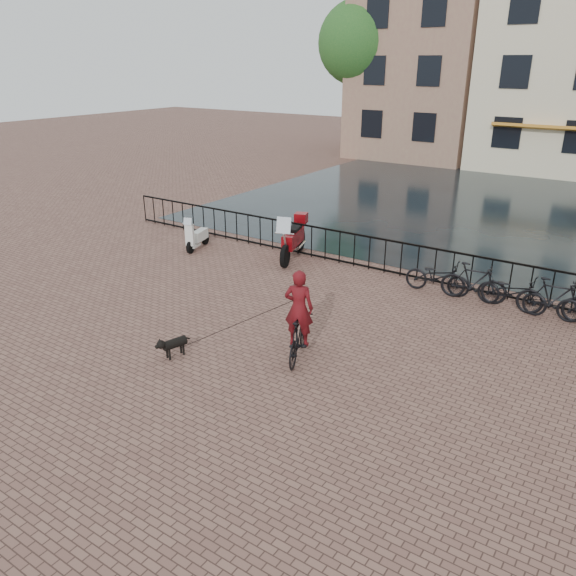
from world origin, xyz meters
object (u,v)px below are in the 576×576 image
Objects in this scene: dog at (175,346)px; scooter at (197,231)px; cyclist at (299,320)px; motorcycle at (293,234)px.

scooter is at bearing 144.55° from dog.
scooter is (-6.73, 4.27, -0.26)m from cyclist.
dog is at bearing 12.62° from cyclist.
scooter is at bearing -52.56° from cyclist.
dog is (-2.17, -1.39, -0.62)m from cyclist.
cyclist is at bearing 48.47° from dog.
motorcycle is at bearing -75.48° from cyclist.
cyclist is 1.68× the size of scooter.
cyclist is 2.65m from dog.
motorcycle is 3.27m from scooter.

